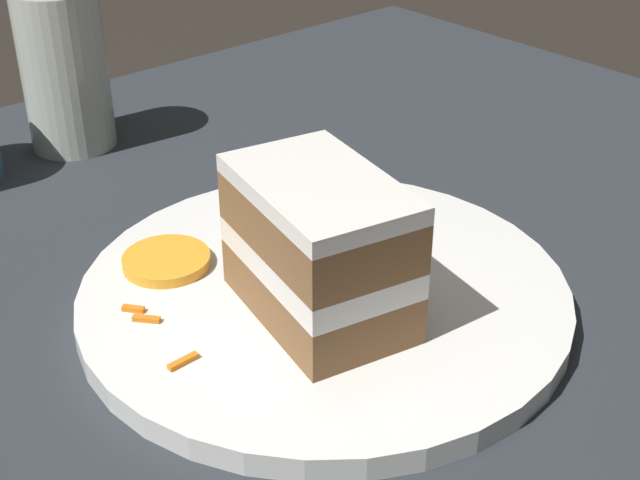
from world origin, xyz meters
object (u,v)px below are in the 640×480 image
Objects in this scene: plate at (320,292)px; drinking_glass at (66,81)px; cake_slice at (319,248)px; orange_garnish at (167,261)px; cream_dollop at (311,175)px.

drinking_glass is at bearing 89.96° from plate.
cake_slice is 0.34m from drinking_glass.
drinking_glass reaches higher than plate.
orange_garnish is at bearing -104.22° from drinking_glass.
plate is 5.40× the size of orange_garnish.
plate is 0.32m from drinking_glass.
cream_dollop is at bearing -73.81° from drinking_glass.
cake_slice is 0.11m from orange_garnish.
orange_garnish is at bearing -176.32° from cream_dollop.
cream_dollop is 0.13m from orange_garnish.
plate is 0.11m from cream_dollop.
cream_dollop is 0.24m from drinking_glass.
drinking_glass reaches higher than orange_garnish.
plate is 2.39× the size of cake_slice.
drinking_glass is (0.06, 0.24, 0.04)m from orange_garnish.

